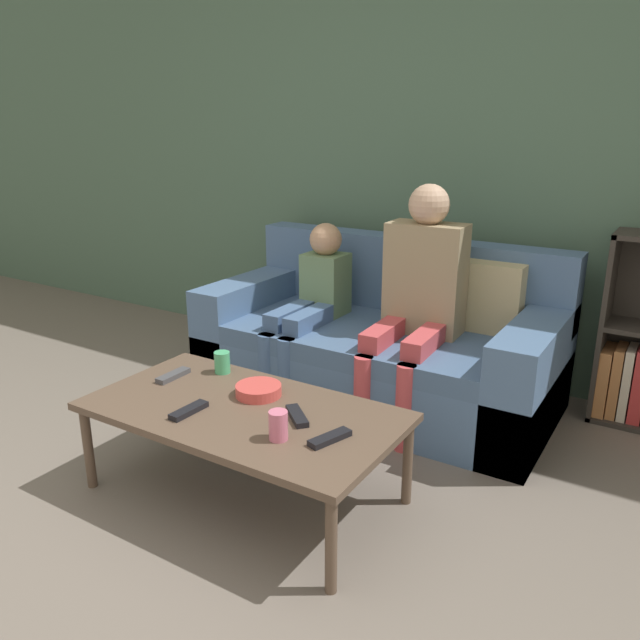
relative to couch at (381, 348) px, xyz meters
The scene contains 13 objects.
ground_plane 1.94m from the couch, 93.86° to the right, with size 22.00×22.00×0.00m, color #70665B.
wall_back 1.18m from the couch, 102.65° to the left, with size 12.00×0.06×2.60m.
couch is the anchor object (origin of this frame).
coffee_table 1.16m from the couch, 91.57° to the right, with size 1.24×0.66×0.39m.
person_adult 0.46m from the couch, 18.75° to the right, with size 0.39×0.64×1.17m.
person_child 0.46m from the couch, 158.99° to the right, with size 0.22×0.63×0.93m.
cup_near 0.99m from the couch, 109.98° to the right, with size 0.07×0.07×0.10m.
cup_far 1.31m from the couch, 79.69° to the right, with size 0.07×0.07×0.11m.
tv_remote_0 1.32m from the couch, 97.83° to the right, with size 0.05×0.17×0.02m.
tv_remote_1 1.14m from the couch, 79.85° to the right, with size 0.16×0.15×0.02m.
tv_remote_2 1.27m from the couch, 71.82° to the right, with size 0.10×0.18×0.02m.
tv_remote_3 1.19m from the couch, 113.87° to the right, with size 0.05×0.17×0.02m.
snack_bowl 1.04m from the couch, 92.79° to the right, with size 0.19×0.19×0.05m.
Camera 1 is at (1.52, -0.96, 1.46)m, focal length 35.00 mm.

